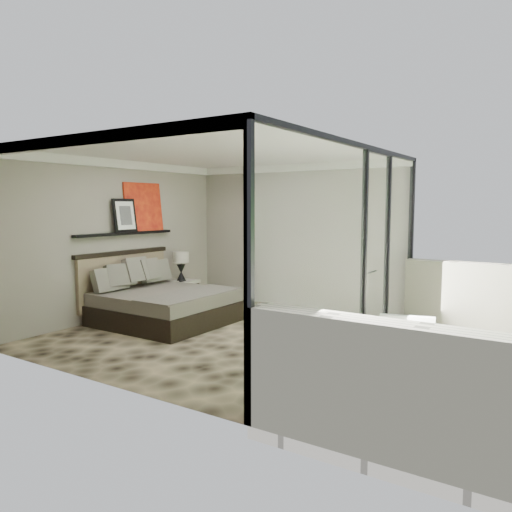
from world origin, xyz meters
The scene contains 13 objects.
floor centered at (0.00, 0.00, 0.00)m, with size 5.00×5.00×0.00m, color black.
ceiling centered at (0.00, 0.00, 2.79)m, with size 4.50×5.00×0.02m, color silver.
back_wall centered at (0.00, 2.49, 1.40)m, with size 4.50×0.02×2.80m, color gray.
left_wall centered at (-2.24, 0.00, 1.40)m, with size 0.02×5.00×2.80m, color gray.
glass_wall centered at (2.25, 0.00, 1.40)m, with size 0.08×5.00×2.80m, color white.
terrace_slab centered at (3.75, 0.00, -0.06)m, with size 3.00×5.00×0.12m, color beige.
picture_ledge centered at (-2.18, 0.10, 1.50)m, with size 0.12×2.20×0.05m, color black.
bed centered at (-1.29, 0.04, 0.34)m, with size 2.06×1.99×1.14m.
nightstand centered at (-1.93, 1.29, 0.27)m, with size 0.55×0.55×0.55m, color black.
table_lamp centered at (-1.92, 1.27, 0.89)m, with size 0.31×0.31×0.57m.
abstract_canvas centered at (-2.19, 0.56, 1.97)m, with size 0.04×0.90×0.90m, color #BB3310.
framed_print centered at (-2.14, 0.05, 1.82)m, with size 0.03×0.50×0.60m, color black.
lounger centered at (2.99, -0.21, 0.17)m, with size 1.05×1.55×0.55m.
Camera 1 is at (4.72, -6.11, 2.00)m, focal length 35.00 mm.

